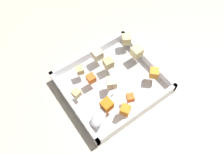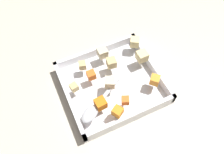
# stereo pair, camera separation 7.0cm
# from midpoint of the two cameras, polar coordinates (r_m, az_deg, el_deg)

# --- Properties ---
(ground_plane) EXTENTS (4.00, 4.00, 0.00)m
(ground_plane) POSITION_cam_midpoint_polar(r_m,az_deg,el_deg) (0.75, 1.70, -2.40)
(ground_plane) COLOR #BCB29E
(baking_dish) EXTENTS (0.30, 0.28, 0.05)m
(baking_dish) POSITION_cam_midpoint_polar(r_m,az_deg,el_deg) (0.74, 2.70, -2.03)
(baking_dish) COLOR silver
(baking_dish) RESTS_ON ground_plane
(carrot_chunk_mid_right) EXTENTS (0.04, 0.04, 0.03)m
(carrot_chunk_mid_right) POSITION_cam_midpoint_polar(r_m,az_deg,el_deg) (0.71, 13.58, -0.95)
(carrot_chunk_mid_right) COLOR orange
(carrot_chunk_mid_right) RESTS_ON baking_dish
(carrot_chunk_corner_sw) EXTENTS (0.03, 0.03, 0.03)m
(carrot_chunk_corner_sw) POSITION_cam_midpoint_polar(r_m,az_deg,el_deg) (0.70, -2.47, 0.28)
(carrot_chunk_corner_sw) COLOR orange
(carrot_chunk_corner_sw) RESTS_ON baking_dish
(carrot_chunk_corner_nw) EXTENTS (0.04, 0.04, 0.03)m
(carrot_chunk_corner_nw) POSITION_cam_midpoint_polar(r_m,az_deg,el_deg) (0.65, 4.56, -8.97)
(carrot_chunk_corner_nw) COLOR orange
(carrot_chunk_corner_nw) RESTS_ON baking_dish
(carrot_chunk_center) EXTENTS (0.03, 0.03, 0.03)m
(carrot_chunk_center) POSITION_cam_midpoint_polar(r_m,az_deg,el_deg) (0.65, 0.15, -6.99)
(carrot_chunk_center) COLOR orange
(carrot_chunk_center) RESTS_ON baking_dish
(carrot_chunk_mid_left) EXTENTS (0.03, 0.03, 0.02)m
(carrot_chunk_mid_left) POSITION_cam_midpoint_polar(r_m,az_deg,el_deg) (0.67, 6.41, -6.18)
(carrot_chunk_mid_left) COLOR orange
(carrot_chunk_mid_left) RESTS_ON baking_dish
(potato_chunk_heap_top) EXTENTS (0.03, 0.03, 0.02)m
(potato_chunk_heap_top) POSITION_cam_midpoint_polar(r_m,az_deg,el_deg) (0.73, -4.78, 2.76)
(potato_chunk_heap_top) COLOR tan
(potato_chunk_heap_top) RESTS_ON baking_dish
(potato_chunk_corner_ne) EXTENTS (0.04, 0.04, 0.03)m
(potato_chunk_corner_ne) POSITION_cam_midpoint_polar(r_m,az_deg,el_deg) (0.69, 2.40, -1.65)
(potato_chunk_corner_ne) COLOR beige
(potato_chunk_corner_ne) RESTS_ON baking_dish
(potato_chunk_rim_edge) EXTENTS (0.04, 0.04, 0.03)m
(potato_chunk_rim_edge) POSITION_cam_midpoint_polar(r_m,az_deg,el_deg) (0.79, 8.32, 8.58)
(potato_chunk_rim_edge) COLOR #E0CC89
(potato_chunk_rim_edge) RESTS_ON baking_dish
(potato_chunk_under_handle) EXTENTS (0.03, 0.03, 0.03)m
(potato_chunk_under_handle) POSITION_cam_midpoint_polar(r_m,az_deg,el_deg) (0.73, 2.60, 3.43)
(potato_chunk_under_handle) COLOR tan
(potato_chunk_under_handle) RESTS_ON baking_dish
(potato_chunk_near_spoon) EXTENTS (0.03, 0.03, 0.03)m
(potato_chunk_near_spoon) POSITION_cam_midpoint_polar(r_m,az_deg,el_deg) (0.75, 10.28, 5.04)
(potato_chunk_near_spoon) COLOR #E0CC89
(potato_chunk_near_spoon) RESTS_ON baking_dish
(potato_chunk_front_center) EXTENTS (0.03, 0.03, 0.03)m
(potato_chunk_front_center) POSITION_cam_midpoint_polar(r_m,az_deg,el_deg) (0.75, 0.26, 6.00)
(potato_chunk_front_center) COLOR beige
(potato_chunk_front_center) RESTS_ON baking_dish
(potato_chunk_heap_side) EXTENTS (0.03, 0.03, 0.02)m
(potato_chunk_heap_side) POSITION_cam_midpoint_polar(r_m,az_deg,el_deg) (0.69, -6.75, -2.80)
(potato_chunk_heap_side) COLOR tan
(potato_chunk_heap_side) RESTS_ON baking_dish
(serving_spoon) EXTENTS (0.19, 0.13, 0.02)m
(serving_spoon) POSITION_cam_midpoint_polar(r_m,az_deg,el_deg) (0.65, -1.82, -8.72)
(serving_spoon) COLOR silver
(serving_spoon) RESTS_ON baking_dish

